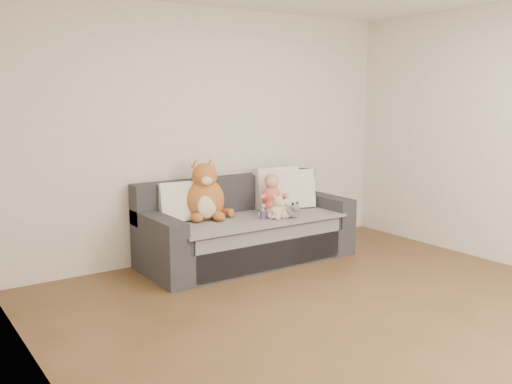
{
  "coord_description": "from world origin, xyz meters",
  "views": [
    {
      "loc": [
        -3.02,
        -2.76,
        1.72
      ],
      "look_at": [
        0.14,
        1.87,
        0.75
      ],
      "focal_mm": 40.0,
      "sensor_mm": 36.0,
      "label": 1
    }
  ],
  "objects_px": {
    "plush_cat": "(205,196)",
    "sippy_cup": "(263,213)",
    "teddy_bear": "(278,209)",
    "toddler": "(272,197)",
    "sofa": "(246,231)"
  },
  "relations": [
    {
      "from": "plush_cat",
      "to": "sippy_cup",
      "type": "height_order",
      "value": "plush_cat"
    },
    {
      "from": "sippy_cup",
      "to": "teddy_bear",
      "type": "bearing_deg",
      "value": -32.18
    },
    {
      "from": "teddy_bear",
      "to": "plush_cat",
      "type": "bearing_deg",
      "value": 142.07
    },
    {
      "from": "plush_cat",
      "to": "sippy_cup",
      "type": "xyz_separation_m",
      "value": [
        0.49,
        -0.32,
        -0.18
      ]
    },
    {
      "from": "plush_cat",
      "to": "teddy_bear",
      "type": "relative_size",
      "value": 2.58
    },
    {
      "from": "toddler",
      "to": "sofa",
      "type": "bearing_deg",
      "value": -172.52
    },
    {
      "from": "teddy_bear",
      "to": "sippy_cup",
      "type": "xyz_separation_m",
      "value": [
        -0.13,
        0.08,
        -0.04
      ]
    },
    {
      "from": "toddler",
      "to": "plush_cat",
      "type": "height_order",
      "value": "plush_cat"
    },
    {
      "from": "toddler",
      "to": "teddy_bear",
      "type": "relative_size",
      "value": 1.74
    },
    {
      "from": "sofa",
      "to": "plush_cat",
      "type": "relative_size",
      "value": 3.43
    },
    {
      "from": "toddler",
      "to": "plush_cat",
      "type": "distance_m",
      "value": 0.73
    },
    {
      "from": "sofa",
      "to": "plush_cat",
      "type": "height_order",
      "value": "plush_cat"
    },
    {
      "from": "sofa",
      "to": "teddy_bear",
      "type": "relative_size",
      "value": 8.85
    },
    {
      "from": "sofa",
      "to": "teddy_bear",
      "type": "xyz_separation_m",
      "value": [
        0.2,
        -0.3,
        0.26
      ]
    },
    {
      "from": "sofa",
      "to": "toddler",
      "type": "bearing_deg",
      "value": -14.1
    }
  ]
}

